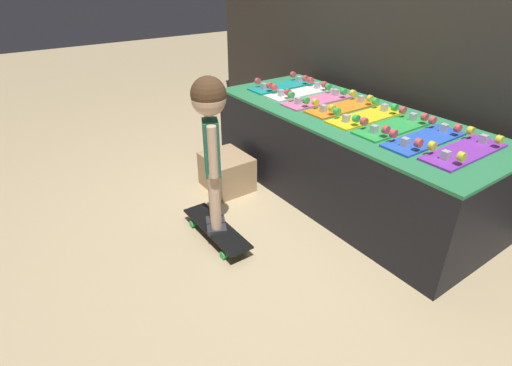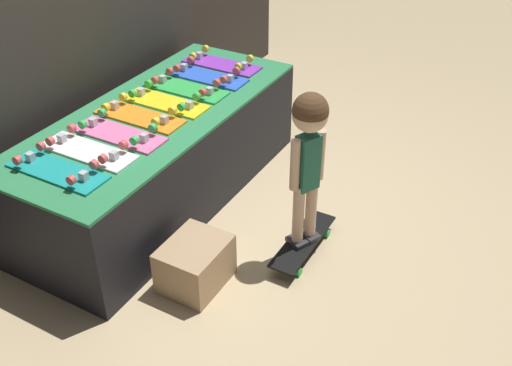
{
  "view_description": "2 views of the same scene",
  "coord_description": "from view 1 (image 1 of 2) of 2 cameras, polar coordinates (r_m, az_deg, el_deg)",
  "views": [
    {
      "loc": [
        1.88,
        -1.57,
        1.65
      ],
      "look_at": [
        -0.07,
        -0.19,
        0.32
      ],
      "focal_mm": 28.0,
      "sensor_mm": 36.0,
      "label": 1
    },
    {
      "loc": [
        -2.74,
        -1.68,
        2.49
      ],
      "look_at": [
        -0.08,
        -0.19,
        0.42
      ],
      "focal_mm": 42.0,
      "sensor_mm": 36.0,
      "label": 2
    }
  ],
  "objects": [
    {
      "name": "storage_box",
      "position": [
        3.28,
        -4.2,
        1.62
      ],
      "size": [
        0.4,
        0.33,
        0.28
      ],
      "color": "tan",
      "rests_on": "ground_plane"
    },
    {
      "name": "back_wall",
      "position": [
        3.41,
        22.74,
        21.52
      ],
      "size": [
        5.39,
        0.1,
        2.64
      ],
      "color": "#332D28",
      "rests_on": "ground_plane"
    },
    {
      "name": "skateboard_teal_on_rack",
      "position": [
        3.64,
        3.71,
        13.78
      ],
      "size": [
        0.21,
        0.61,
        0.09
      ],
      "color": "teal",
      "rests_on": "display_rack"
    },
    {
      "name": "skateboard_yellow_on_rack",
      "position": [
        2.97,
        15.38,
        9.24
      ],
      "size": [
        0.21,
        0.61,
        0.09
      ],
      "color": "yellow",
      "rests_on": "display_rack"
    },
    {
      "name": "skateboard_white_on_rack",
      "position": [
        3.46,
        6.25,
        12.86
      ],
      "size": [
        0.21,
        0.61,
        0.09
      ],
      "color": "white",
      "rests_on": "display_rack"
    },
    {
      "name": "skateboard_pink_on_rack",
      "position": [
        3.27,
        8.75,
        11.76
      ],
      "size": [
        0.21,
        0.61,
        0.09
      ],
      "color": "pink",
      "rests_on": "display_rack"
    },
    {
      "name": "skateboard_orange_on_rack",
      "position": [
        3.13,
        12.27,
        10.65
      ],
      "size": [
        0.21,
        0.61,
        0.09
      ],
      "color": "orange",
      "rests_on": "display_rack"
    },
    {
      "name": "skateboard_purple_on_rack",
      "position": [
        2.61,
        27.62,
        4.17
      ],
      "size": [
        0.21,
        0.61,
        0.09
      ],
      "color": "purple",
      "rests_on": "display_rack"
    },
    {
      "name": "display_rack",
      "position": [
        3.17,
        12.84,
        3.85
      ],
      "size": [
        2.26,
        0.91,
        0.67
      ],
      "color": "black",
      "rests_on": "ground_plane"
    },
    {
      "name": "skateboard_on_floor",
      "position": [
        2.71,
        -5.69,
        -6.58
      ],
      "size": [
        0.64,
        0.18,
        0.09
      ],
      "color": "black",
      "rests_on": "ground_plane"
    },
    {
      "name": "skateboard_green_on_rack",
      "position": [
        2.83,
        19.08,
        7.71
      ],
      "size": [
        0.21,
        0.61,
        0.09
      ],
      "color": "green",
      "rests_on": "display_rack"
    },
    {
      "name": "child",
      "position": [
        2.37,
        -6.54,
        7.83
      ],
      "size": [
        0.23,
        0.2,
        1.01
      ],
      "rotation": [
        0.0,
        0.0,
        -0.43
      ],
      "color": "#2D2D33",
      "rests_on": "skateboard_on_floor"
    },
    {
      "name": "skateboard_blue_on_rack",
      "position": [
        2.69,
        22.94,
        5.94
      ],
      "size": [
        0.21,
        0.61,
        0.09
      ],
      "color": "blue",
      "rests_on": "display_rack"
    },
    {
      "name": "ground_plane",
      "position": [
        2.95,
        3.91,
        -4.94
      ],
      "size": [
        16.0,
        16.0,
        0.0
      ],
      "primitive_type": "plane",
      "color": "tan"
    }
  ]
}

